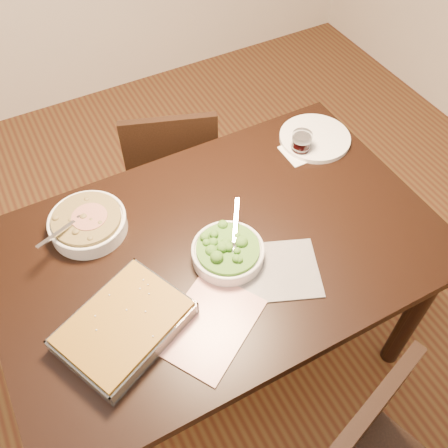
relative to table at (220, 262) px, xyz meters
name	(u,v)px	position (x,y,z in m)	size (l,w,h in m)	color
ground	(221,348)	(0.00, 0.00, -0.65)	(4.00, 4.00, 0.00)	#482314
table	(220,262)	(0.00, 0.00, 0.00)	(1.40, 0.90, 0.75)	black
magazine_a	(209,324)	(-0.16, -0.24, 0.10)	(0.30, 0.22, 0.01)	#B63834
magazine_b	(269,271)	(0.08, -0.16, 0.10)	(0.30, 0.22, 0.01)	#2A2932
coaster	(300,152)	(0.46, 0.24, 0.10)	(0.12, 0.12, 0.00)	white
stew_bowl	(88,223)	(-0.34, 0.25, 0.13)	(0.26, 0.25, 0.09)	white
broccoli_bowl	(228,252)	(0.00, -0.06, 0.13)	(0.22, 0.24, 0.09)	white
baking_dish	(124,326)	(-0.37, -0.14, 0.13)	(0.41, 0.37, 0.06)	silver
wine_tumbler	(301,143)	(0.46, 0.24, 0.14)	(0.07, 0.07, 0.08)	black
dinner_plate	(315,138)	(0.55, 0.27, 0.10)	(0.27, 0.27, 0.02)	silver
chair_far	(173,168)	(0.11, 0.67, -0.20)	(0.49, 0.49, 0.81)	black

